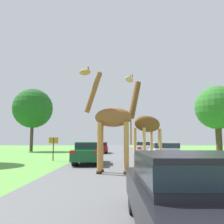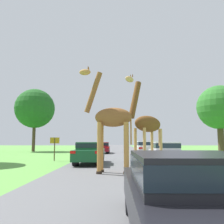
{
  "view_description": "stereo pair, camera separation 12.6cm",
  "coord_description": "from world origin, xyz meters",
  "px_view_note": "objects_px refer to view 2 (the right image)",
  "views": [
    {
      "loc": [
        -0.71,
        0.49,
        1.46
      ],
      "look_at": [
        -0.77,
        11.54,
        2.82
      ],
      "focal_mm": 38.0,
      "sensor_mm": 36.0,
      "label": 1
    },
    {
      "loc": [
        -0.58,
        0.49,
        1.46
      ],
      "look_at": [
        -0.77,
        11.54,
        2.82
      ],
      "focal_mm": 38.0,
      "sensor_mm": 36.0,
      "label": 2
    }
  ],
  "objects_px": {
    "giraffe_near_road": "(111,122)",
    "car_far_ahead": "(90,152)",
    "car_queue_right": "(166,151)",
    "sign_post": "(55,144)",
    "car_lead_maroon": "(193,194)",
    "tree_right_cluster": "(219,108)",
    "tree_far_right": "(35,109)",
    "car_queue_left": "(147,148)",
    "giraffe_companion": "(146,124)",
    "car_verge_right": "(102,147)"
  },
  "relations": [
    {
      "from": "car_far_ahead",
      "to": "car_verge_right",
      "type": "height_order",
      "value": "car_far_ahead"
    },
    {
      "from": "giraffe_near_road",
      "to": "tree_right_cluster",
      "type": "bearing_deg",
      "value": -32.68
    },
    {
      "from": "car_queue_right",
      "to": "tree_far_right",
      "type": "height_order",
      "value": "tree_far_right"
    },
    {
      "from": "car_far_ahead",
      "to": "sign_post",
      "type": "bearing_deg",
      "value": 141.57
    },
    {
      "from": "car_far_ahead",
      "to": "tree_right_cluster",
      "type": "relative_size",
      "value": 0.62
    },
    {
      "from": "giraffe_companion",
      "to": "car_queue_left",
      "type": "height_order",
      "value": "giraffe_companion"
    },
    {
      "from": "car_queue_left",
      "to": "car_far_ahead",
      "type": "height_order",
      "value": "car_queue_left"
    },
    {
      "from": "giraffe_companion",
      "to": "tree_right_cluster",
      "type": "distance_m",
      "value": 15.74
    },
    {
      "from": "car_verge_right",
      "to": "giraffe_companion",
      "type": "bearing_deg",
      "value": -78.68
    },
    {
      "from": "giraffe_companion",
      "to": "car_verge_right",
      "type": "height_order",
      "value": "giraffe_companion"
    },
    {
      "from": "car_lead_maroon",
      "to": "car_queue_right",
      "type": "relative_size",
      "value": 1.2
    },
    {
      "from": "car_far_ahead",
      "to": "car_verge_right",
      "type": "distance_m",
      "value": 13.38
    },
    {
      "from": "car_queue_left",
      "to": "tree_right_cluster",
      "type": "height_order",
      "value": "tree_right_cluster"
    },
    {
      "from": "car_verge_right",
      "to": "sign_post",
      "type": "relative_size",
      "value": 2.53
    },
    {
      "from": "giraffe_near_road",
      "to": "tree_right_cluster",
      "type": "height_order",
      "value": "tree_right_cluster"
    },
    {
      "from": "sign_post",
      "to": "car_verge_right",
      "type": "bearing_deg",
      "value": 75.29
    },
    {
      "from": "giraffe_near_road",
      "to": "car_far_ahead",
      "type": "distance_m",
      "value": 5.01
    },
    {
      "from": "giraffe_companion",
      "to": "sign_post",
      "type": "xyz_separation_m",
      "value": [
        -6.21,
        5.44,
        -1.16
      ]
    },
    {
      "from": "car_lead_maroon",
      "to": "sign_post",
      "type": "height_order",
      "value": "sign_post"
    },
    {
      "from": "sign_post",
      "to": "tree_right_cluster",
      "type": "bearing_deg",
      "value": 24.28
    },
    {
      "from": "car_verge_right",
      "to": "sign_post",
      "type": "distance_m",
      "value": 11.46
    },
    {
      "from": "giraffe_companion",
      "to": "tree_far_right",
      "type": "height_order",
      "value": "tree_far_right"
    },
    {
      "from": "tree_right_cluster",
      "to": "tree_far_right",
      "type": "bearing_deg",
      "value": 158.99
    },
    {
      "from": "tree_right_cluster",
      "to": "sign_post",
      "type": "distance_m",
      "value": 17.41
    },
    {
      "from": "car_lead_maroon",
      "to": "tree_right_cluster",
      "type": "distance_m",
      "value": 23.81
    },
    {
      "from": "tree_far_right",
      "to": "car_queue_left",
      "type": "bearing_deg",
      "value": -34.76
    },
    {
      "from": "car_lead_maroon",
      "to": "giraffe_near_road",
      "type": "bearing_deg",
      "value": 100.16
    },
    {
      "from": "car_queue_right",
      "to": "car_far_ahead",
      "type": "height_order",
      "value": "car_queue_right"
    },
    {
      "from": "car_queue_left",
      "to": "car_lead_maroon",
      "type": "bearing_deg",
      "value": -95.47
    },
    {
      "from": "car_far_ahead",
      "to": "tree_far_right",
      "type": "height_order",
      "value": "tree_far_right"
    },
    {
      "from": "car_queue_left",
      "to": "giraffe_companion",
      "type": "bearing_deg",
      "value": -97.35
    },
    {
      "from": "sign_post",
      "to": "car_far_ahead",
      "type": "bearing_deg",
      "value": -38.43
    },
    {
      "from": "giraffe_companion",
      "to": "tree_right_cluster",
      "type": "height_order",
      "value": "tree_right_cluster"
    },
    {
      "from": "car_queue_left",
      "to": "car_far_ahead",
      "type": "xyz_separation_m",
      "value": [
        -4.72,
        -7.78,
        -0.02
      ]
    },
    {
      "from": "giraffe_near_road",
      "to": "car_queue_right",
      "type": "xyz_separation_m",
      "value": [
        3.65,
        5.49,
        -1.61
      ]
    },
    {
      "from": "tree_far_right",
      "to": "giraffe_near_road",
      "type": "bearing_deg",
      "value": -63.03
    },
    {
      "from": "car_queue_right",
      "to": "tree_far_right",
      "type": "bearing_deg",
      "value": 131.61
    },
    {
      "from": "giraffe_near_road",
      "to": "tree_far_right",
      "type": "bearing_deg",
      "value": 33.14
    },
    {
      "from": "car_queue_left",
      "to": "tree_far_right",
      "type": "distance_m",
      "value": 18.62
    },
    {
      "from": "sign_post",
      "to": "tree_far_right",
      "type": "bearing_deg",
      "value": 114.23
    },
    {
      "from": "car_queue_right",
      "to": "sign_post",
      "type": "height_order",
      "value": "sign_post"
    },
    {
      "from": "car_verge_right",
      "to": "tree_far_right",
      "type": "relative_size",
      "value": 0.49
    },
    {
      "from": "giraffe_near_road",
      "to": "car_far_ahead",
      "type": "xyz_separation_m",
      "value": [
        -1.48,
        4.5,
        -1.61
      ]
    },
    {
      "from": "tree_far_right",
      "to": "sign_post",
      "type": "relative_size",
      "value": 5.17
    },
    {
      "from": "giraffe_companion",
      "to": "car_lead_maroon",
      "type": "xyz_separation_m",
      "value": [
        -0.49,
        -8.85,
        -1.66
      ]
    },
    {
      "from": "car_far_ahead",
      "to": "tree_far_right",
      "type": "distance_m",
      "value": 21.21
    },
    {
      "from": "giraffe_companion",
      "to": "car_queue_left",
      "type": "distance_m",
      "value": 11.12
    },
    {
      "from": "tree_right_cluster",
      "to": "sign_post",
      "type": "xyz_separation_m",
      "value": [
        -15.5,
        -6.99,
        -3.74
      ]
    },
    {
      "from": "giraffe_companion",
      "to": "tree_right_cluster",
      "type": "xyz_separation_m",
      "value": [
        9.29,
        12.44,
        2.59
      ]
    },
    {
      "from": "giraffe_near_road",
      "to": "car_lead_maroon",
      "type": "bearing_deg",
      "value": -163.67
    }
  ]
}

